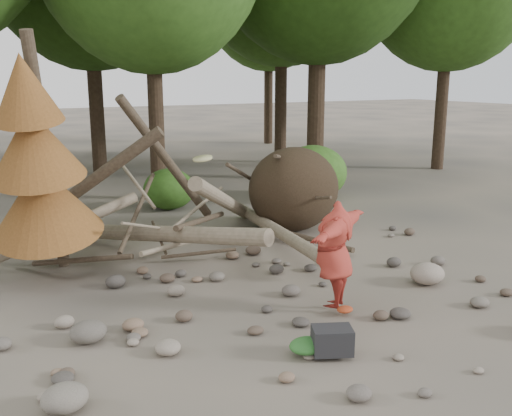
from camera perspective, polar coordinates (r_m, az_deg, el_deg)
ground at (r=8.85m, az=4.51°, el=-10.86°), size 120.00×120.00×0.00m
deadfall_pile at (r=13.02m, az=1.79°, el=1.43°), size 8.55×5.24×3.30m
dead_conifer at (r=10.30m, az=-20.95°, el=4.00°), size 2.06×2.16×4.35m
bush_mid at (r=15.75m, az=-8.70°, el=1.89°), size 1.40×1.40×1.12m
bush_right at (r=16.92m, az=5.72°, el=3.57°), size 2.00×2.00×1.60m
frisbee_thrower at (r=8.83m, az=7.84°, el=-4.59°), size 3.25×1.63×2.48m
backpack at (r=7.70m, az=7.61°, el=-13.38°), size 0.61×0.52×0.34m
cloth_green at (r=7.72m, az=5.12°, el=-13.87°), size 0.49×0.41×0.18m
cloth_orange at (r=8.98m, az=8.87°, el=-10.28°), size 0.26×0.22×0.10m
boulder_front_left at (r=6.88m, az=-18.59°, el=-17.57°), size 0.52×0.46×0.31m
boulder_mid_right at (r=10.54m, az=16.76°, el=-6.30°), size 0.62×0.56×0.37m
boulder_mid_left at (r=8.34m, az=-16.43°, el=-11.78°), size 0.51×0.46×0.30m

